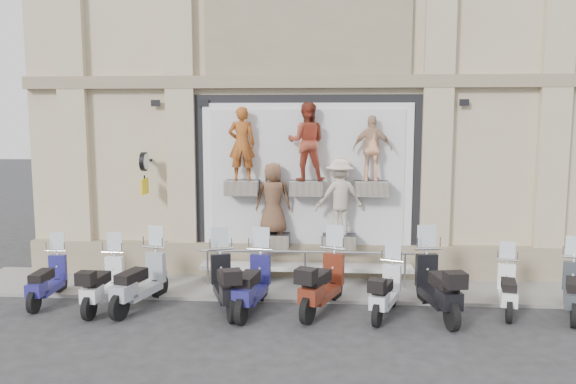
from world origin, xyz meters
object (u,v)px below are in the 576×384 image
at_px(scooter_a, 47,271).
at_px(guard_rail, 305,270).
at_px(scooter_e, 252,273).
at_px(scooter_j, 574,279).
at_px(scooter_f, 323,272).
at_px(scooter_i, 508,280).
at_px(scooter_b, 103,274).
at_px(scooter_c, 140,270).
at_px(clock_sign_bracket, 144,168).
at_px(scooter_g, 386,281).
at_px(scooter_h, 438,274).
at_px(scooter_d, 225,272).

bearing_deg(scooter_a, guard_rail, 11.34).
height_order(scooter_e, scooter_j, scooter_e).
distance_m(scooter_f, scooter_i, 3.80).
distance_m(scooter_a, scooter_b, 1.39).
relative_size(scooter_c, scooter_i, 1.20).
distance_m(clock_sign_bracket, scooter_j, 9.76).
distance_m(scooter_e, scooter_i, 5.24).
bearing_deg(clock_sign_bracket, scooter_g, -21.10).
distance_m(scooter_h, scooter_j, 2.75).
distance_m(clock_sign_bracket, scooter_b, 2.94).
relative_size(scooter_a, scooter_e, 0.87).
bearing_deg(scooter_a, scooter_i, -2.13).
bearing_deg(clock_sign_bracket, scooter_h, -17.54).
bearing_deg(scooter_f, scooter_a, -160.21).
height_order(scooter_g, scooter_h, scooter_h).
relative_size(scooter_d, scooter_f, 0.96).
relative_size(scooter_a, scooter_c, 0.87).
relative_size(scooter_e, scooter_j, 1.08).
height_order(scooter_a, scooter_d, scooter_d).
distance_m(guard_rail, scooter_e, 1.96).
height_order(scooter_b, scooter_c, scooter_c).
distance_m(scooter_f, scooter_h, 2.30).
height_order(clock_sign_bracket, scooter_j, clock_sign_bracket).
distance_m(scooter_i, scooter_j, 1.26).
bearing_deg(scooter_b, scooter_i, 5.06).
bearing_deg(scooter_i, scooter_f, -162.76).
height_order(scooter_d, scooter_e, scooter_e).
bearing_deg(scooter_e, scooter_b, -170.62).
relative_size(scooter_a, scooter_j, 0.94).
bearing_deg(clock_sign_bracket, guard_rail, -6.84).
bearing_deg(scooter_a, scooter_h, -4.31).
relative_size(scooter_d, scooter_g, 1.14).
bearing_deg(scooter_e, clock_sign_bracket, 153.21).
bearing_deg(scooter_i, scooter_a, -165.94).
height_order(clock_sign_bracket, scooter_i, clock_sign_bracket).
bearing_deg(scooter_a, scooter_c, -8.29).
bearing_deg(scooter_d, clock_sign_bracket, 119.13).
bearing_deg(scooter_i, scooter_j, 7.77).
relative_size(scooter_b, scooter_h, 0.87).
xyz_separation_m(guard_rail, scooter_h, (2.72, -1.62, 0.41)).
relative_size(scooter_e, scooter_g, 1.15).
distance_m(scooter_g, scooter_h, 1.05).
bearing_deg(scooter_a, scooter_e, -5.91).
relative_size(scooter_a, scooter_d, 0.88).
distance_m(scooter_a, scooter_c, 2.13).
bearing_deg(scooter_d, scooter_i, -16.59).
height_order(guard_rail, scooter_e, scooter_e).
xyz_separation_m(scooter_f, scooter_g, (1.27, -0.15, -0.13)).
relative_size(scooter_a, scooter_g, 1.00).
bearing_deg(scooter_g, scooter_b, -160.99).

